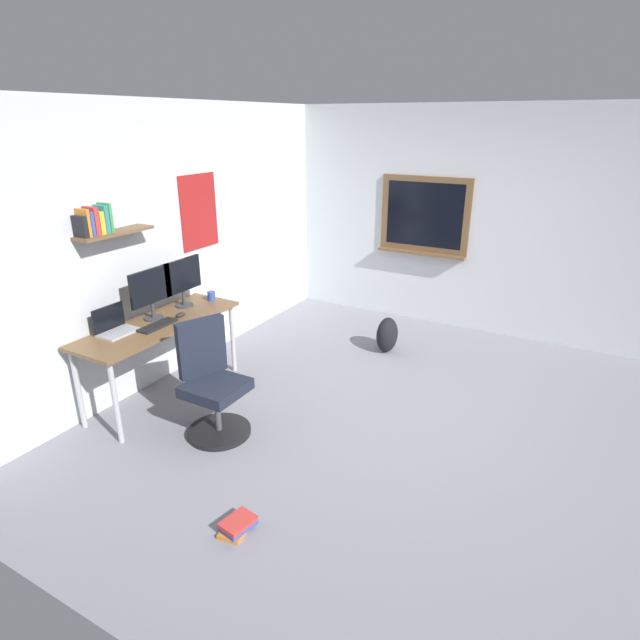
{
  "coord_description": "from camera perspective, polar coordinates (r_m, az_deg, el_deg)",
  "views": [
    {
      "loc": [
        -3.7,
        -1.25,
        2.42
      ],
      "look_at": [
        -0.17,
        0.73,
        0.85
      ],
      "focal_mm": 29.07,
      "sensor_mm": 36.0,
      "label": 1
    }
  ],
  "objects": [
    {
      "name": "book_stack_on_floor",
      "position": [
        3.53,
        -9.09,
        -21.4
      ],
      "size": [
        0.24,
        0.2,
        0.09
      ],
      "color": "orange",
      "rests_on": "ground"
    },
    {
      "name": "wall_right",
      "position": [
        6.38,
        17.6,
        10.13
      ],
      "size": [
        0.22,
        5.0,
        2.6
      ],
      "color": "silver",
      "rests_on": "ground"
    },
    {
      "name": "coffee_mug",
      "position": [
        5.24,
        -11.88,
        2.61
      ],
      "size": [
        0.08,
        0.08,
        0.09
      ],
      "primitive_type": "cylinder",
      "color": "#334CA5",
      "rests_on": "desk"
    },
    {
      "name": "office_chair",
      "position": [
        4.3,
        -11.78,
        -7.2
      ],
      "size": [
        0.54,
        0.55,
        0.95
      ],
      "color": "black",
      "rests_on": "ground"
    },
    {
      "name": "laptop",
      "position": [
        4.67,
        -21.68,
        -0.67
      ],
      "size": [
        0.31,
        0.21,
        0.23
      ],
      "color": "#ADAFB5",
      "rests_on": "desk"
    },
    {
      "name": "desk",
      "position": [
        4.83,
        -17.24,
        -1.06
      ],
      "size": [
        1.58,
        0.56,
        0.74
      ],
      "color": "brown",
      "rests_on": "ground"
    },
    {
      "name": "keyboard",
      "position": [
        4.7,
        -17.43,
        -0.57
      ],
      "size": [
        0.37,
        0.13,
        0.02
      ],
      "primitive_type": "cube",
      "color": "black",
      "rests_on": "desk"
    },
    {
      "name": "backpack",
      "position": [
        5.77,
        7.4,
        -1.63
      ],
      "size": [
        0.32,
        0.22,
        0.4
      ],
      "primitive_type": "ellipsoid",
      "color": "black",
      "rests_on": "ground"
    },
    {
      "name": "ground_plane",
      "position": [
        4.6,
        9.2,
        -10.88
      ],
      "size": [
        5.2,
        5.2,
        0.0
      ],
      "primitive_type": "plane",
      "color": "gray",
      "rests_on": "ground"
    },
    {
      "name": "wall_back",
      "position": [
        5.35,
        -15.53,
        8.39
      ],
      "size": [
        5.0,
        0.3,
        2.6
      ],
      "color": "silver",
      "rests_on": "ground"
    },
    {
      "name": "computer_mouse",
      "position": [
        4.88,
        -15.1,
        0.57
      ],
      "size": [
        0.1,
        0.06,
        0.03
      ],
      "primitive_type": "ellipsoid",
      "color": "#262628",
      "rests_on": "desk"
    },
    {
      "name": "monitor_secondary",
      "position": [
        5.07,
        -14.89,
        4.37
      ],
      "size": [
        0.46,
        0.17,
        0.46
      ],
      "color": "#38383D",
      "rests_on": "desk"
    },
    {
      "name": "monitor_primary",
      "position": [
        4.81,
        -18.1,
        3.12
      ],
      "size": [
        0.46,
        0.17,
        0.46
      ],
      "color": "#38383D",
      "rests_on": "desk"
    }
  ]
}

